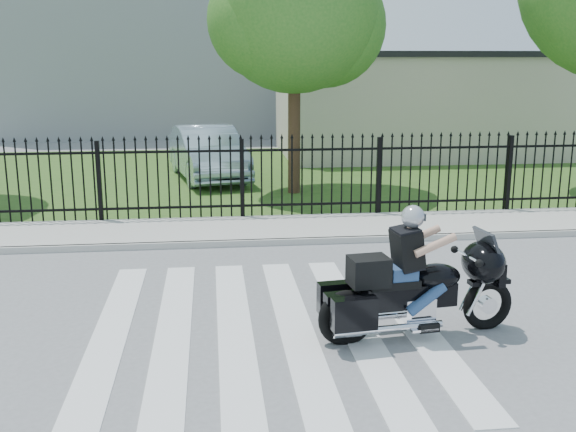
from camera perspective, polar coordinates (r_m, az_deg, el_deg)
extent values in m
plane|color=slate|center=(9.00, -1.94, -9.44)|extent=(120.00, 120.00, 0.00)
cube|color=#ADAAA3|center=(13.73, -3.65, -1.19)|extent=(40.00, 2.00, 0.12)
cube|color=#ADAAA3|center=(12.76, -3.41, -2.29)|extent=(40.00, 0.12, 0.12)
cube|color=#2B541C|center=(20.58, -4.68, 3.50)|extent=(40.00, 12.00, 0.02)
cube|color=black|center=(14.63, -3.87, 0.88)|extent=(26.00, 0.04, 0.05)
cube|color=black|center=(14.42, -3.95, 5.54)|extent=(26.00, 0.04, 0.05)
cylinder|color=#382316|center=(17.47, 0.53, 8.66)|extent=(0.32, 0.32, 4.16)
sphere|color=#2A681D|center=(17.46, 0.55, 17.19)|extent=(4.20, 4.20, 4.20)
cube|color=beige|center=(25.52, 11.03, 9.11)|extent=(10.00, 6.00, 3.50)
cube|color=black|center=(25.46, 11.22, 13.26)|extent=(10.20, 6.20, 0.20)
cube|color=gray|center=(34.45, -10.96, 17.19)|extent=(15.00, 10.00, 12.00)
torus|color=black|center=(9.24, 16.52, -7.21)|extent=(0.70, 0.21, 0.69)
torus|color=black|center=(8.46, 4.95, -8.59)|extent=(0.74, 0.24, 0.73)
cube|color=black|center=(8.66, 10.01, -6.69)|extent=(1.31, 0.40, 0.30)
ellipsoid|color=black|center=(8.75, 12.46, -5.01)|extent=(0.66, 0.47, 0.33)
cube|color=black|center=(8.52, 8.82, -5.62)|extent=(0.68, 0.40, 0.10)
cube|color=silver|center=(8.78, 10.86, -7.63)|extent=(0.43, 0.35, 0.30)
ellipsoid|color=black|center=(9.01, 16.21, -3.78)|extent=(0.62, 0.78, 0.54)
cube|color=black|center=(8.35, 6.84, -4.66)|extent=(0.52, 0.43, 0.36)
cube|color=navy|center=(8.53, 9.60, -4.79)|extent=(0.37, 0.34, 0.18)
sphere|color=#B6B8BF|center=(8.39, 10.53, -0.06)|extent=(0.29, 0.29, 0.29)
imported|color=#95ACBC|center=(19.82, -6.82, 5.35)|extent=(2.51, 4.89, 1.54)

